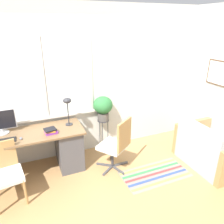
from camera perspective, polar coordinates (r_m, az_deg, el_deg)
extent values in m
plane|color=tan|center=(3.86, -10.49, -16.09)|extent=(14.00, 14.00, 0.00)
cube|color=silver|center=(3.91, -14.34, 6.39)|extent=(9.00, 0.06, 2.70)
cube|color=silver|center=(3.80, -23.07, 7.18)|extent=(0.81, 0.02, 1.37)
cube|color=white|center=(3.79, -23.06, 7.15)|extent=(0.74, 0.01, 1.30)
cube|color=silver|center=(3.87, -11.05, 8.82)|extent=(0.81, 0.02, 1.37)
cube|color=white|center=(3.86, -11.01, 8.79)|extent=(0.74, 0.01, 1.30)
cube|color=silver|center=(4.02, -15.96, -1.19)|extent=(1.67, 0.11, 0.04)
cube|color=silver|center=(4.68, 25.59, 7.48)|extent=(0.06, 9.00, 2.70)
cube|color=brown|center=(4.60, 25.86, 9.21)|extent=(0.02, 0.46, 0.46)
cube|color=white|center=(4.60, 25.79, 9.20)|extent=(0.01, 0.41, 0.41)
cube|color=brown|center=(3.71, -24.12, -5.99)|extent=(2.12, 0.65, 0.03)
cube|color=#4C4C51|center=(3.93, -11.18, -8.99)|extent=(0.40, 0.57, 0.72)
cylinder|color=silver|center=(3.88, -26.71, -4.88)|extent=(0.20, 0.20, 0.02)
cylinder|color=silver|center=(3.86, -26.81, -4.35)|extent=(0.04, 0.04, 0.06)
cube|color=silver|center=(3.79, -27.27, -1.87)|extent=(0.46, 0.02, 0.32)
cube|color=black|center=(3.78, -27.28, -1.95)|extent=(0.44, 0.01, 0.30)
cube|color=black|center=(3.61, -26.95, -6.87)|extent=(0.40, 0.15, 0.02)
ellipsoid|color=slate|center=(3.56, -22.70, -6.37)|extent=(0.04, 0.07, 0.03)
cylinder|color=#2D2D33|center=(3.82, -11.16, -3.15)|extent=(0.12, 0.12, 0.01)
cylinder|color=#2D2D33|center=(3.74, -11.39, -0.33)|extent=(0.02, 0.02, 0.40)
ellipsoid|color=#2D2D33|center=(3.66, -11.65, 2.94)|extent=(0.14, 0.14, 0.09)
cube|color=purple|center=(3.60, -15.58, -5.10)|extent=(0.20, 0.15, 0.03)
cube|color=orange|center=(3.58, -15.77, -4.77)|extent=(0.17, 0.14, 0.02)
cube|color=black|center=(3.58, -15.88, -4.39)|extent=(0.20, 0.18, 0.02)
cylinder|color=#B2844C|center=(3.42, -21.66, -18.92)|extent=(0.04, 0.04, 0.42)
cylinder|color=#B2844C|center=(3.71, -22.71, -15.46)|extent=(0.04, 0.04, 0.42)
cube|color=silver|center=(3.43, -25.82, -15.00)|extent=(0.47, 0.45, 0.06)
cube|color=#B2844C|center=(3.49, -26.86, -9.94)|extent=(0.38, 0.08, 0.41)
cube|color=#47474C|center=(3.90, -1.04, -15.00)|extent=(0.26, 0.20, 0.03)
cube|color=#47474C|center=(3.91, 1.59, -14.88)|extent=(0.12, 0.29, 0.03)
cube|color=#47474C|center=(4.04, 2.13, -13.43)|extent=(0.30, 0.04, 0.03)
cube|color=#47474C|center=(4.11, -0.02, -12.70)|extent=(0.13, 0.29, 0.03)
cube|color=#47474C|center=(4.03, -1.96, -13.61)|extent=(0.26, 0.21, 0.03)
cylinder|color=#333338|center=(3.88, 0.14, -11.56)|extent=(0.04, 0.04, 0.37)
cube|color=silver|center=(3.77, 0.14, -8.87)|extent=(0.60, 0.59, 0.06)
cube|color=#B2844C|center=(3.53, 3.25, -5.97)|extent=(0.35, 0.26, 0.50)
cube|color=#9EA8B2|center=(4.36, 24.50, -9.74)|extent=(0.83, 0.96, 0.41)
cube|color=#9EA8B2|center=(3.95, 22.07, -6.10)|extent=(0.16, 0.96, 0.38)
cube|color=#A87F4C|center=(4.62, 20.08, -5.69)|extent=(0.83, 0.09, 0.62)
cylinder|color=#333338|center=(4.21, -2.31, -2.15)|extent=(0.22, 0.22, 0.02)
cylinder|color=#333338|center=(4.38, -1.08, -5.78)|extent=(0.01, 0.01, 0.62)
cylinder|color=#333338|center=(4.41, -3.21, -5.65)|extent=(0.01, 0.01, 0.62)
cylinder|color=#333338|center=(4.27, -2.45, -6.61)|extent=(0.01, 0.01, 0.62)
cylinder|color=#514C47|center=(4.18, -2.33, -1.11)|extent=(0.21, 0.21, 0.15)
ellipsoid|color=#2D7038|center=(4.09, -2.38, 1.83)|extent=(0.36, 0.36, 0.33)
cube|color=gray|center=(3.91, 11.17, -15.58)|extent=(1.14, 0.58, 0.01)
cube|color=#DBCC4C|center=(3.77, 13.02, -17.25)|extent=(1.12, 0.05, 0.00)
cube|color=#334C99|center=(3.84, 12.08, -16.38)|extent=(1.12, 0.05, 0.00)
cube|color=#C63838|center=(3.91, 11.18, -15.53)|extent=(1.12, 0.05, 0.00)
cube|color=#388E4C|center=(3.97, 10.31, -14.70)|extent=(1.12, 0.05, 0.00)
cube|color=#DBCC4C|center=(4.04, 9.49, -13.91)|extent=(1.12, 0.05, 0.00)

